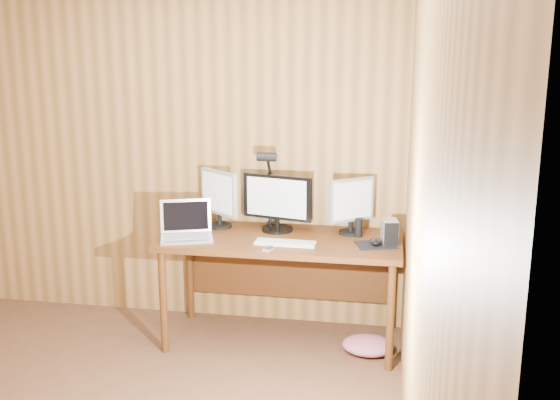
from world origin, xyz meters
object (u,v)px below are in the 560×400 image
(mouse, at_px, (376,242))
(desk_lamp, at_px, (268,177))
(desk, at_px, (283,252))
(speaker, at_px, (359,228))
(laptop, at_px, (186,229))
(monitor_center, at_px, (277,202))
(hard_drive, at_px, (390,232))
(monitor_left, at_px, (219,197))
(keyboard, at_px, (285,243))
(phone, at_px, (269,249))
(monitor_right, at_px, (351,205))

(mouse, bearing_deg, desk_lamp, 132.52)
(desk, bearing_deg, speaker, 4.30)
(laptop, bearing_deg, speaker, -8.35)
(laptop, height_order, speaker, laptop)
(monitor_center, xyz_separation_m, hard_drive, (0.77, -0.16, -0.12))
(monitor_left, relative_size, keyboard, 1.02)
(mouse, distance_m, desk_lamp, 0.88)
(laptop, bearing_deg, desk, -3.45)
(monitor_left, relative_size, laptop, 1.00)
(desk, bearing_deg, phone, -95.09)
(laptop, relative_size, keyboard, 1.02)
(monitor_left, height_order, keyboard, monitor_left)
(keyboard, relative_size, desk_lamp, 0.68)
(phone, bearing_deg, hard_drive, 32.19)
(laptop, relative_size, phone, 3.63)
(laptop, bearing_deg, phone, -35.17)
(keyboard, bearing_deg, monitor_left, 150.57)
(laptop, relative_size, mouse, 3.42)
(monitor_left, distance_m, monitor_right, 0.92)
(keyboard, relative_size, hard_drive, 2.55)
(laptop, bearing_deg, keyboard, -22.47)
(desk, relative_size, laptop, 3.95)
(mouse, height_order, phone, mouse)
(desk, bearing_deg, monitor_left, 167.82)
(laptop, bearing_deg, monitor_center, 5.71)
(laptop, distance_m, speaker, 1.15)
(speaker, bearing_deg, monitor_left, 176.26)
(desk, relative_size, keyboard, 4.03)
(keyboard, distance_m, speaker, 0.52)
(monitor_right, relative_size, laptop, 0.95)
(monitor_left, bearing_deg, phone, -9.12)
(hard_drive, distance_m, speaker, 0.23)
(monitor_center, xyz_separation_m, phone, (0.02, -0.44, -0.19))
(monitor_center, bearing_deg, keyboard, -57.13)
(monitor_left, distance_m, mouse, 1.14)
(keyboard, height_order, desk_lamp, desk_lamp)
(monitor_left, distance_m, desk_lamp, 0.37)
(monitor_right, relative_size, speaker, 3.07)
(monitor_center, distance_m, keyboard, 0.38)
(laptop, height_order, hard_drive, laptop)
(monitor_left, xyz_separation_m, desk_lamp, (0.34, 0.06, 0.14))
(mouse, bearing_deg, monitor_right, 101.66)
(monitor_center, bearing_deg, desk, -44.31)
(laptop, relative_size, hard_drive, 2.60)
(phone, relative_size, speaker, 0.89)
(laptop, height_order, desk_lamp, desk_lamp)
(speaker, relative_size, desk_lamp, 0.22)
(desk, xyz_separation_m, keyboard, (0.05, -0.22, 0.13))
(monitor_center, height_order, mouse, monitor_center)
(mouse, bearing_deg, monitor_center, 135.89)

